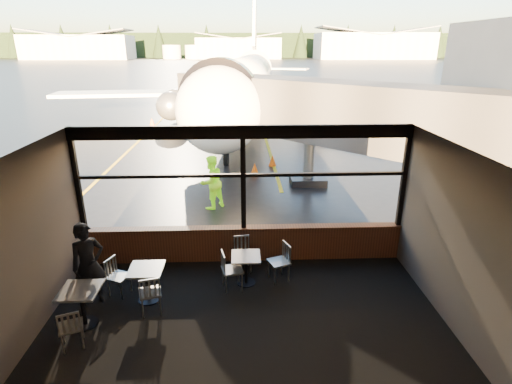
{
  "coord_description": "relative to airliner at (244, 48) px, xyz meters",
  "views": [
    {
      "loc": [
        -0.07,
        -9.16,
        5.2
      ],
      "look_at": [
        0.35,
        1.0,
        1.5
      ],
      "focal_mm": 28.0,
      "sensor_mm": 36.0,
      "label": 1
    }
  ],
  "objects": [
    {
      "name": "cafe_table_mid",
      "position": [
        -2.4,
        -21.74,
        -4.72
      ],
      "size": [
        0.72,
        0.72,
        0.79
      ],
      "primitive_type": null,
      "color": "gray",
      "rests_on": "carpet_floor"
    },
    {
      "name": "fuel_tank_a",
      "position": [
        -30.31,
        161.94,
        -2.12
      ],
      "size": [
        8.0,
        8.0,
        6.0
      ],
      "primitive_type": "cylinder",
      "color": "silver",
      "rests_on": "ground_plane"
    },
    {
      "name": "chair_near_w",
      "position": [
        -0.58,
        -21.36,
        -4.65
      ],
      "size": [
        0.61,
        0.61,
        0.94
      ],
      "primitive_type": null,
      "rotation": [
        0.0,
        0.0,
        -1.36
      ],
      "color": "#B1ABA0",
      "rests_on": "carpet_floor"
    },
    {
      "name": "cone_wing",
      "position": [
        -6.51,
        -0.99,
        -4.85
      ],
      "size": [
        0.38,
        0.38,
        0.53
      ],
      "primitive_type": "cone",
      "color": "orange",
      "rests_on": "ground_plane"
    },
    {
      "name": "wall_left",
      "position": [
        -4.31,
        -23.06,
        -3.37
      ],
      "size": [
        0.04,
        6.0,
        3.5
      ],
      "primitive_type": "cube",
      "color": "#524841",
      "rests_on": "ground"
    },
    {
      "name": "passenger",
      "position": [
        -3.57,
        -21.79,
        -4.19
      ],
      "size": [
        0.81,
        0.75,
        1.86
      ],
      "primitive_type": "imported",
      "rotation": [
        0.0,
        0.0,
        0.62
      ],
      "color": "black",
      "rests_on": "carpet_floor"
    },
    {
      "name": "cone_nose",
      "position": [
        1.13,
        -11.4,
        -4.87
      ],
      "size": [
        0.36,
        0.36,
        0.5
      ],
      "primitive_type": "cone",
      "color": "#E63B07",
      "rests_on": "ground_plane"
    },
    {
      "name": "cafe_table_left",
      "position": [
        -3.5,
        -22.52,
        -4.71
      ],
      "size": [
        0.74,
        0.74,
        0.82
      ],
      "primitive_type": null,
      "color": "#A09993",
      "rests_on": "carpet_floor"
    },
    {
      "name": "carpet_floor",
      "position": [
        -0.31,
        -23.06,
        -5.11
      ],
      "size": [
        8.0,
        6.0,
        0.01
      ],
      "primitive_type": "cube",
      "color": "black",
      "rests_on": "ground"
    },
    {
      "name": "window_sill",
      "position": [
        -0.31,
        -20.06,
        -4.67
      ],
      "size": [
        8.0,
        0.28,
        0.9
      ],
      "primitive_type": "cube",
      "color": "#5C2F1B",
      "rests_on": "ground"
    },
    {
      "name": "cone_extra",
      "position": [
        0.25,
        -12.9,
        -4.84
      ],
      "size": [
        0.41,
        0.41,
        0.57
      ],
      "primitive_type": "cone",
      "color": "#EB3907",
      "rests_on": "ground_plane"
    },
    {
      "name": "ground_plane",
      "position": [
        -0.31,
        99.94,
        -5.12
      ],
      "size": [
        520.0,
        520.0,
        0.0
      ],
      "primitive_type": "plane",
      "color": "black",
      "rests_on": "ground"
    },
    {
      "name": "airliner",
      "position": [
        0.0,
        0.0,
        0.0
      ],
      "size": [
        30.85,
        35.9,
        10.24
      ],
      "primitive_type": null,
      "rotation": [
        0.0,
        0.0,
        -0.09
      ],
      "color": "white",
      "rests_on": "ground_plane"
    },
    {
      "name": "chair_mid_w",
      "position": [
        -3.09,
        -21.48,
        -4.68
      ],
      "size": [
        0.62,
        0.62,
        0.87
      ],
      "primitive_type": null,
      "rotation": [
        0.0,
        0.0,
        -1.96
      ],
      "color": "beige",
      "rests_on": "carpet_floor"
    },
    {
      "name": "chair_near_e",
      "position": [
        0.49,
        -21.05,
        -4.66
      ],
      "size": [
        0.65,
        0.65,
        0.93
      ],
      "primitive_type": null,
      "rotation": [
        0.0,
        0.0,
        1.94
      ],
      "color": "#B1ACA0",
      "rests_on": "carpet_floor"
    },
    {
      "name": "ground_crew",
      "position": [
        -1.36,
        -16.45,
        -4.2
      ],
      "size": [
        1.13,
        1.12,
        1.84
      ],
      "primitive_type": "imported",
      "rotation": [
        0.0,
        0.0,
        3.9
      ],
      "color": "#BFF219",
      "rests_on": "ground_plane"
    },
    {
      "name": "cafe_table_near",
      "position": [
        -0.27,
        -21.17,
        -4.76
      ],
      "size": [
        0.66,
        0.66,
        0.72
      ],
      "primitive_type": null,
      "color": "#A7A29A",
      "rests_on": "carpet_floor"
    },
    {
      "name": "fuel_tank_c",
      "position": [
        -10.31,
        161.94,
        -2.12
      ],
      "size": [
        8.0,
        8.0,
        6.0
      ],
      "primitive_type": "cylinder",
      "color": "silver",
      "rests_on": "ground_plane"
    },
    {
      "name": "mullion_right",
      "position": [
        3.64,
        -20.06,
        -2.92
      ],
      "size": [
        0.12,
        0.12,
        2.6
      ],
      "primitive_type": "cube",
      "color": "black",
      "rests_on": "ground"
    },
    {
      "name": "jet_bridge",
      "position": [
        3.29,
        -14.56,
        -2.87
      ],
      "size": [
        8.42,
        10.29,
        4.49
      ],
      "primitive_type": null,
      "color": "#2A2A2D",
      "rests_on": "ground_plane"
    },
    {
      "name": "chair_near_n",
      "position": [
        -0.34,
        -20.57,
        -4.69
      ],
      "size": [
        0.54,
        0.54,
        0.86
      ],
      "primitive_type": null,
      "rotation": [
        0.0,
        0.0,
        3.3
      ],
      "color": "#BBB6A9",
      "rests_on": "carpet_floor"
    },
    {
      "name": "hangar_left",
      "position": [
        -70.31,
        159.94,
        0.38
      ],
      "size": [
        45.0,
        18.0,
        11.0
      ],
      "primitive_type": null,
      "color": "silver",
      "rests_on": "ground_plane"
    },
    {
      "name": "chair_left_s",
      "position": [
        -3.49,
        -23.13,
        -4.69
      ],
      "size": [
        0.6,
        0.6,
        0.85
      ],
      "primitive_type": null,
      "rotation": [
        0.0,
        0.0,
        0.37
      ],
      "color": "beige",
      "rests_on": "carpet_floor"
    },
    {
      "name": "wall_right",
      "position": [
        3.69,
        -23.06,
        -3.37
      ],
      "size": [
        0.04,
        6.0,
        3.5
      ],
      "primitive_type": "cube",
      "color": "#524841",
      "rests_on": "ground"
    },
    {
      "name": "fuel_tank_b",
      "position": [
        -20.31,
        161.94,
        -2.12
      ],
      "size": [
        8.0,
        8.0,
        6.0
      ],
      "primitive_type": "cylinder",
      "color": "silver",
      "rests_on": "ground_plane"
    },
    {
      "name": "window_transom",
      "position": [
        -0.31,
        -20.06,
        -2.82
      ],
      "size": [
        8.0,
        0.1,
        0.08
      ],
      "primitive_type": "cube",
      "color": "black",
      "rests_on": "ground"
    },
    {
      "name": "treeline",
      "position": [
        -0.31,
        189.94,
        0.88
      ],
      "size": [
        360.0,
        3.0,
        12.0
      ],
      "primitive_type": "cube",
      "color": "black",
      "rests_on": "ground_plane"
    },
    {
      "name": "hangar_mid",
      "position": [
        -0.31,
        164.94,
        -0.12
      ],
      "size": [
        38.0,
        15.0,
        10.0
      ],
      "primitive_type": null,
      "color": "silver",
      "rests_on": "ground_plane"
    },
    {
      "name": "ceiling",
      "position": [
        -0.31,
        -23.06,
        -1.62
      ],
      "size": [
        8.0,
        6.0,
        0.04
      ],
      "primitive_type": "cube",
      "color": "#38332D",
      "rests_on": "ground"
    },
    {
      "name": "mullion_centre",
      "position": [
        -0.31,
        -20.06,
        -2.92
      ],
      "size": [
        0.12,
        0.12,
        2.6
      ],
      "primitive_type": "cube",
      "color": "black",
      "rests_on": "ground"
    },
    {
      "name": "hangar_right",
      "position": [
        59.69,
        157.94,
        0.88
      ],
      "size": [
        50.0,
        20.0,
        12.0
      ],
      "primitive_type": null,
      "color": "silver",
      "rests_on": "ground_plane"
    },
    {
      "name": "window_header",
      "position": [
        -0.31,
        -20.06,
        -1.77
      ],
      "size": [
        8.0,
        0.18,
        0.3
      ],
      "primitive_type": "cube",
      "color": "black",
      "rests_on": "ground"
    },
    {
      "name": "mullion_left",
      "position": [
        -4.26,
        -20.06,
        -2.92
      ],
      "size": [
        0.12,
        0.12,
        2.6
      ],
      "primitive_type": "cube",
      "color": "black",
      "rests_on": "ground"
    },
    {
      "name": "chair_mid_s",
      "position": [
        -2.26,
        -22.15,
        -4.67
      ],
      "size": [
        0.61,
        0.61,
        0.91
      ],
      "primitive_type": null,
      "rotation": [
        0.0,
        0.0,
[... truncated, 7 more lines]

